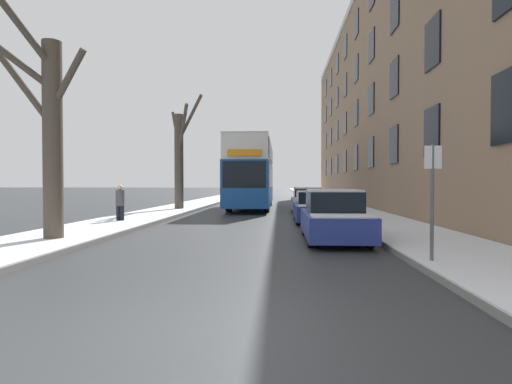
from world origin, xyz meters
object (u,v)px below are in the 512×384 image
Objects in this scene: double_decker_bus at (252,171)px; parked_car_1 at (316,207)px; bare_tree_left_0 at (48,128)px; street_sign_post at (432,197)px; pedestrian_left_sidewalk at (120,203)px; bare_tree_left_1 at (180,157)px; parked_car_2 at (307,201)px; parked_car_0 at (334,217)px.

double_decker_bus is 9.74m from parked_car_1.
double_decker_bus is (4.41, 15.66, -0.69)m from bare_tree_left_0.
parked_car_1 is 9.42m from street_sign_post.
pedestrian_left_sidewalk is at bearing -113.76° from double_decker_bus.
bare_tree_left_1 is 7.96m from parked_car_2.
bare_tree_left_0 is 0.60× the size of double_decker_bus.
parked_car_1 is 1.08× the size of parked_car_2.
parked_car_0 is at bearing -57.69° from bare_tree_left_1.
bare_tree_left_1 is 4.21× the size of pedestrian_left_sidewalk.
parked_car_2 is at bearing 90.00° from parked_car_0.
street_sign_post is (1.37, -3.68, 0.71)m from parked_car_0.
double_decker_bus is at bearing 110.70° from parked_car_1.
parked_car_2 is (7.79, 12.07, -2.49)m from bare_tree_left_0.
bare_tree_left_1 is at bearing -146.50° from double_decker_bus.
parked_car_2 is at bearing 90.00° from parked_car_1.
street_sign_post is (8.86, -15.52, -1.84)m from bare_tree_left_1.
parked_car_2 is (0.00, 10.96, -0.01)m from parked_car_0.
bare_tree_left_0 is at bearing -171.94° from parked_car_0.
street_sign_post is at bearing -60.28° from bare_tree_left_1.
pedestrian_left_sidewalk is at bearing 91.87° from bare_tree_left_0.
parked_car_2 reaches higher than parked_car_1.
double_decker_bus is 2.62× the size of parked_car_1.
bare_tree_left_1 is at bearing 140.23° from parked_car_1.
double_decker_bus is 11.49m from pedestrian_left_sidewalk.
bare_tree_left_1 reaches higher than parked_car_1.
pedestrian_left_sidewalk reaches higher than parked_car_2.
bare_tree_left_0 is 5.72m from pedestrian_left_sidewalk.
double_decker_bus is 2.88× the size of parked_car_0.
pedestrian_left_sidewalk is at bearing -169.59° from parked_car_1.
parked_car_0 is 0.98× the size of parked_car_2.
parked_car_0 is at bearing 110.45° from street_sign_post.
pedestrian_left_sidewalk is (-7.96, -6.82, 0.21)m from parked_car_2.
bare_tree_left_0 reaches higher than parked_car_2.
bare_tree_left_0 is at bearing -122.85° from parked_car_2.
double_decker_bus reaches higher than parked_car_2.
parked_car_1 is at bearing -168.57° from pedestrian_left_sidewalk.
street_sign_post is at bearing 141.06° from pedestrian_left_sidewalk.
bare_tree_left_1 is 0.59× the size of double_decker_bus.
double_decker_bus is 2.84× the size of parked_car_2.
double_decker_bus is 4.74× the size of street_sign_post.
parked_car_1 is (7.49, -6.23, -2.60)m from bare_tree_left_1.
street_sign_post reaches higher than parked_car_2.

